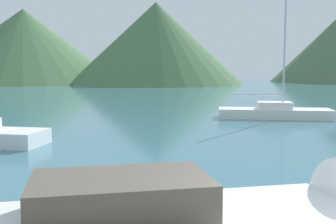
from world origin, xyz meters
TOP-DOWN VIEW (x-y plane):
  - motorboat_near at (-1.23, 2.15)m, footprint 9.01×3.15m
  - sailboat_middle at (7.03, 20.91)m, footprint 7.45×3.77m
  - hill_central at (-24.72, 94.90)m, footprint 44.07×44.07m
  - hill_east at (4.66, 84.44)m, footprint 37.10×37.10m

SIDE VIEW (x-z plane):
  - motorboat_near at x=-1.23m, z-range -0.74..1.51m
  - sailboat_middle at x=7.03m, z-range -3.52..4.36m
  - hill_central at x=-24.72m, z-range 0.00..16.79m
  - hill_east at x=4.66m, z-range 0.00..17.17m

